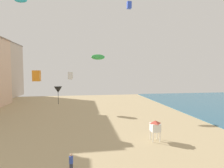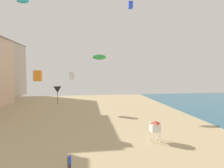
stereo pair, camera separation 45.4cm
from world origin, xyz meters
TOP-DOWN VIEW (x-y plane):
  - boardwalk_hotel_far at (-25.02, 58.69)m, footprint 10.69×17.09m
  - kite_flyer at (2.16, 9.19)m, footprint 0.34×0.34m
  - lifeguard_stand at (11.99, 14.68)m, footprint 1.10×1.10m
  - kite_black_delta at (0.58, 13.71)m, footprint 0.84×0.84m
  - kite_orange_box at (-4.02, 23.50)m, footprint 1.08×1.08m
  - kite_cyan_parafoil at (-8.75, 32.11)m, footprint 2.36×0.66m
  - kite_white_box at (0.35, 34.70)m, footprint 1.05×1.05m
  - kite_green_parafoil at (6.31, 31.96)m, footprint 2.87×0.80m
  - kite_blue_box at (12.54, 30.05)m, footprint 0.86×0.86m

SIDE VIEW (x-z plane):
  - kite_flyer at x=2.16m, z-range 0.10..1.74m
  - lifeguard_stand at x=11.99m, z-range 0.56..3.11m
  - kite_black_delta at x=0.58m, z-range 5.70..7.61m
  - kite_white_box at x=0.35m, z-range 6.94..8.60m
  - kite_orange_box at x=-4.02m, z-range 7.12..8.81m
  - boardwalk_hotel_far at x=-25.02m, z-range 0.01..18.60m
  - kite_green_parafoil at x=6.31m, z-range 11.20..12.31m
  - kite_blue_box at x=12.54m, z-range 21.47..22.81m
  - kite_cyan_parafoil at x=-8.75m, z-range 22.14..23.06m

